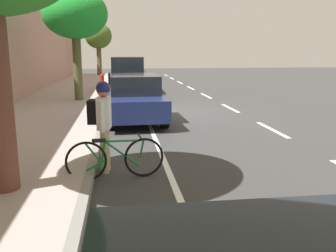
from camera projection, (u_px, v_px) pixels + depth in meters
ground at (165, 113)px, 13.71m from camera, size 73.03×73.03×0.00m
sidewalk at (51, 113)px, 13.16m from camera, size 3.76×45.64×0.17m
curb_edge at (105, 112)px, 13.41m from camera, size 0.16×45.64×0.17m
lane_stripe_centre at (230, 108)px, 14.77m from camera, size 0.14×44.20×0.01m
lane_stripe_bike_edge at (145, 113)px, 13.61m from camera, size 0.12×45.64×0.01m
parked_sedan_green_nearest at (127, 72)px, 26.77m from camera, size 1.95×4.45×1.52m
parked_suv_black_second at (128, 74)px, 20.07m from camera, size 2.08×4.75×1.99m
parked_sedan_dark_blue_mid at (135, 98)px, 12.02m from camera, size 1.93×4.45×1.52m
bicycle_at_curb at (115, 158)px, 6.50m from camera, size 1.77×0.46×0.79m
cyclist_with_backpack at (102, 117)px, 6.77m from camera, size 0.44×0.62×1.74m
street_tree_near_cyclist at (98, 37)px, 32.20m from camera, size 2.38×2.38×4.61m
street_tree_mid_block at (75, 15)px, 15.27m from camera, size 2.76×2.76×4.74m
fire_hydrant at (102, 81)px, 20.65m from camera, size 0.22×0.22×0.84m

